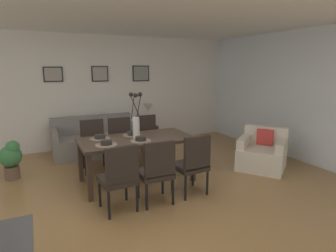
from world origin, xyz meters
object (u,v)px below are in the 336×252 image
(dining_chair_near_left, at_px, (119,175))
(framed_picture_center, at_px, (100,74))
(table_lamp, at_px, (148,110))
(bowl_near_left, at_px, (106,142))
(dining_chair_mid_left, at_px, (193,162))
(centerpiece_vase, at_px, (136,121))
(dining_table, at_px, (137,143))
(framed_picture_left, at_px, (53,74))
(dining_chair_far_left, at_px, (157,169))
(sofa, at_px, (96,141))
(bowl_near_right, at_px, (100,136))
(armchair, at_px, (262,153))
(dining_chair_far_right, at_px, (121,140))
(dining_chair_near_right, at_px, (94,143))
(bowl_far_right, at_px, (132,133))
(potted_plant, at_px, (11,158))
(side_table, at_px, (149,136))
(bowl_far_left, at_px, (141,138))
(dining_chair_mid_right, at_px, (148,136))
(framed_picture_right, at_px, (141,73))

(dining_chair_near_left, distance_m, framed_picture_center, 3.57)
(table_lamp, bearing_deg, bowl_near_left, -125.99)
(dining_chair_mid_left, height_order, centerpiece_vase, centerpiece_vase)
(dining_table, distance_m, framed_picture_left, 2.85)
(dining_chair_near_left, height_order, dining_chair_far_left, same)
(sofa, bearing_deg, bowl_near_right, -98.40)
(dining_chair_near_left, bearing_deg, armchair, 8.93)
(dining_table, xyz_separation_m, centerpiece_vase, (0.00, 0.00, 0.36))
(dining_chair_far_right, bearing_deg, bowl_near_left, -116.74)
(dining_chair_near_right, xyz_separation_m, bowl_far_right, (0.52, -0.67, 0.27))
(framed_picture_center, bearing_deg, framed_picture_left, 180.00)
(dining_chair_far_left, relative_size, bowl_near_left, 5.41)
(table_lamp, distance_m, framed_picture_left, 2.20)
(potted_plant, bearing_deg, dining_chair_mid_left, -37.33)
(side_table, bearing_deg, framed_picture_center, 147.33)
(table_lamp, bearing_deg, side_table, 180.00)
(dining_chair_near_right, height_order, table_lamp, table_lamp)
(dining_table, height_order, dining_chair_far_right, dining_chair_far_right)
(potted_plant, bearing_deg, armchair, -18.79)
(dining_chair_far_right, relative_size, bowl_near_left, 5.41)
(dining_chair_near_left, xyz_separation_m, table_lamp, (1.49, 2.71, 0.38))
(sofa, bearing_deg, dining_table, -81.16)
(sofa, distance_m, framed_picture_left, 1.70)
(side_table, bearing_deg, dining_chair_near_left, -118.78)
(bowl_far_left, bearing_deg, potted_plant, 147.02)
(dining_chair_mid_right, bearing_deg, bowl_near_left, -135.32)
(dining_table, distance_m, bowl_far_right, 0.24)
(framed_picture_left, bearing_deg, armchair, -40.62)
(dining_table, xyz_separation_m, bowl_near_left, (-0.54, -0.20, 0.12))
(side_table, xyz_separation_m, potted_plant, (-2.82, -0.83, 0.11))
(centerpiece_vase, bearing_deg, framed_picture_center, 90.02)
(dining_chair_near_left, bearing_deg, potted_plant, 125.19)
(dining_chair_mid_right, bearing_deg, dining_chair_near_right, 179.97)
(dining_chair_far_left, xyz_separation_m, framed_picture_right, (1.03, 3.33, 1.20))
(bowl_far_right, bearing_deg, dining_chair_near_left, -116.86)
(dining_chair_near_left, height_order, sofa, dining_chair_near_left)
(potted_plant, bearing_deg, side_table, 16.40)
(side_table, distance_m, potted_plant, 2.94)
(bowl_far_right, bearing_deg, dining_chair_near_right, 127.99)
(dining_chair_far_left, distance_m, dining_chair_mid_right, 1.85)
(bowl_near_right, relative_size, side_table, 0.33)
(dining_chair_far_left, height_order, potted_plant, dining_chair_far_left)
(framed_picture_left, bearing_deg, dining_chair_mid_left, -64.49)
(armchair, distance_m, framed_picture_center, 3.96)
(dining_chair_near_left, height_order, dining_chair_mid_right, same)
(bowl_near_left, xyz_separation_m, framed_picture_right, (1.55, 2.65, 0.93))
(bowl_far_right, relative_size, sofa, 0.10)
(dining_table, relative_size, framed_picture_center, 4.71)
(dining_chair_far_left, height_order, armchair, dining_chair_far_left)
(table_lamp, bearing_deg, centerpiece_vase, -117.17)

